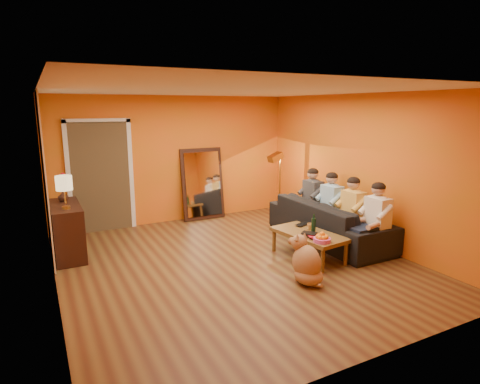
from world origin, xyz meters
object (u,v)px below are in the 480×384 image
sideboard (67,230)px  laptop (305,225)px  coffee_table (308,245)px  person_mid_right (331,205)px  person_far_left (377,220)px  table_lamp (65,192)px  dog (307,259)px  wine_bottle (314,224)px  tumbler (310,227)px  sofa (329,221)px  mirror_frame (202,184)px  floor_lamp (280,189)px  vase (63,196)px  person_mid_left (353,212)px  person_far_right (313,199)px

sideboard → laptop: sideboard is taller
coffee_table → person_mid_right: 1.24m
person_far_left → laptop: (-0.80, 0.81, -0.18)m
sideboard → table_lamp: size_ratio=2.31×
table_lamp → laptop: (3.57, -1.23, -0.67)m
dog → wine_bottle: bearing=58.7°
dog → tumbler: dog is taller
coffee_table → tumbler: 0.31m
sofa → tumbler: size_ratio=22.93×
mirror_frame → person_mid_right: bearing=-55.7°
mirror_frame → person_mid_right: 2.81m
sideboard → tumbler: bearing=-26.6°
floor_lamp → person_far_left: floor_lamp is taller
vase → person_mid_right: bearing=-18.8°
table_lamp → sideboard: bearing=90.0°
mirror_frame → person_far_left: bearing=-65.2°
person_mid_left → laptop: size_ratio=3.94×
table_lamp → tumbler: bearing=-22.6°
sideboard → laptop: bearing=-23.2°
mirror_frame → person_far_right: bearing=-48.2°
sofa → person_mid_right: size_ratio=2.05×
floor_lamp → tumbler: 1.90m
floor_lamp → dog: (-1.27, -2.65, -0.38)m
coffee_table → dog: dog is taller
person_far_right → vase: size_ratio=7.12×
person_far_right → mirror_frame: bearing=131.8°
floor_lamp → tumbler: (-0.57, -1.79, -0.25)m
floor_lamp → person_far_right: bearing=-73.0°
floor_lamp → wine_bottle: 2.07m
tumbler → vase: (-3.51, 2.01, 0.46)m
coffee_table → dog: size_ratio=1.79×
wine_bottle → sideboard: bearing=150.7°
mirror_frame → person_far_right: 2.37m
sideboard → person_mid_left: size_ratio=0.97×
laptop → vase: bearing=130.3°
table_lamp → mirror_frame: bearing=26.3°
coffee_table → wine_bottle: bearing=-52.4°
person_mid_left → sofa: bearing=106.1°
coffee_table → person_mid_left: (0.98, 0.09, 0.40)m
vase → sideboard: bearing=-90.0°
sofa → wine_bottle: size_ratio=8.06×
table_lamp → floor_lamp: bearing=4.7°
table_lamp → person_far_right: table_lamp is taller
person_far_left → person_far_right: same height
mirror_frame → person_mid_left: size_ratio=1.25×
sideboard → person_mid_right: person_mid_right is taller
wine_bottle → person_mid_right: bearing=36.5°
mirror_frame → person_mid_right: (1.58, -2.32, -0.15)m
wine_bottle → vase: vase is taller
dog → wine_bottle: wine_bottle is taller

